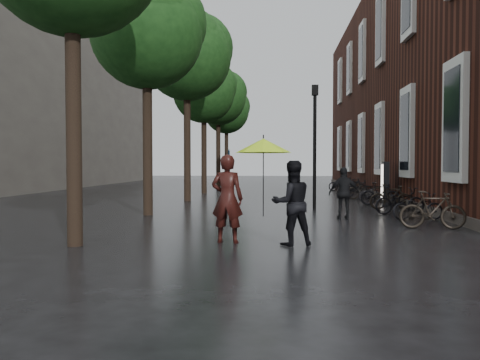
# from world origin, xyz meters

# --- Properties ---
(ground) EXTENTS (120.00, 120.00, 0.00)m
(ground) POSITION_xyz_m (0.00, 0.00, 0.00)
(ground) COLOR black
(brick_building) EXTENTS (10.20, 33.20, 12.00)m
(brick_building) POSITION_xyz_m (10.47, 19.46, 5.99)
(brick_building) COLOR #38160F
(brick_building) RESTS_ON ground
(bg_building) EXTENTS (16.00, 30.00, 14.00)m
(bg_building) POSITION_xyz_m (-22.00, 28.00, 7.00)
(bg_building) COLOR #47423D
(bg_building) RESTS_ON ground
(street_trees) EXTENTS (4.33, 34.03, 8.91)m
(street_trees) POSITION_xyz_m (-3.99, 15.91, 6.34)
(street_trees) COLOR black
(street_trees) RESTS_ON ground
(person_burgundy) EXTENTS (0.76, 0.55, 1.95)m
(person_burgundy) POSITION_xyz_m (-0.83, 1.66, 0.97)
(person_burgundy) COLOR black
(person_burgundy) RESTS_ON ground
(person_black) EXTENTS (1.04, 0.91, 1.81)m
(person_black) POSITION_xyz_m (0.59, 1.44, 0.90)
(person_black) COLOR black
(person_black) RESTS_ON ground
(lime_umbrella) EXTENTS (1.20, 1.20, 1.77)m
(lime_umbrella) POSITION_xyz_m (-0.03, 1.54, 2.13)
(lime_umbrella) COLOR black
(lime_umbrella) RESTS_ON ground
(pedestrian_walking) EXTENTS (0.97, 0.44, 1.64)m
(pedestrian_walking) POSITION_xyz_m (2.38, 6.33, 0.82)
(pedestrian_walking) COLOR black
(pedestrian_walking) RESTS_ON ground
(parked_bicycles) EXTENTS (2.03, 18.10, 1.02)m
(parked_bicycles) POSITION_xyz_m (4.57, 13.14, 0.46)
(parked_bicycles) COLOR black
(parked_bicycles) RESTS_ON ground
(ad_lightbox) EXTENTS (0.28, 1.22, 1.84)m
(ad_lightbox) POSITION_xyz_m (4.96, 12.12, 0.92)
(ad_lightbox) COLOR black
(ad_lightbox) RESTS_ON ground
(lamp_post) EXTENTS (0.24, 0.24, 4.75)m
(lamp_post) POSITION_xyz_m (1.71, 9.58, 2.89)
(lamp_post) COLOR black
(lamp_post) RESTS_ON ground
(cycle_sign) EXTENTS (0.14, 0.47, 2.60)m
(cycle_sign) POSITION_xyz_m (-2.61, 18.99, 1.72)
(cycle_sign) COLOR #262628
(cycle_sign) RESTS_ON ground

